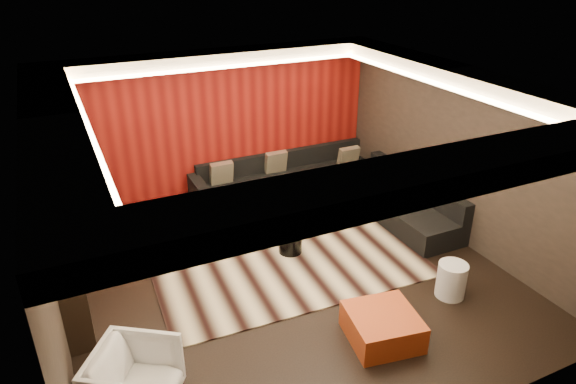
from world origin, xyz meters
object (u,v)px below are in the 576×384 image
orange_ottoman (382,327)px  armchair (135,381)px  sectional_sofa (328,189)px  drum_stool (290,240)px  white_side_table (451,280)px  coffee_table (333,198)px

orange_ottoman → armchair: bearing=175.8°
orange_ottoman → sectional_sofa: bearing=70.7°
drum_stool → orange_ottoman: drum_stool is taller
armchair → sectional_sofa: sectional_sofa is taller
white_side_table → sectional_sofa: (-0.11, 3.23, 0.01)m
white_side_table → armchair: bearing=-178.5°
drum_stool → coffee_table: bearing=39.2°
orange_ottoman → sectional_sofa: sectional_sofa is taller
coffee_table → white_side_table: size_ratio=2.65×
coffee_table → sectional_sofa: bearing=110.8°
coffee_table → drum_stool: (-1.46, -1.19, 0.10)m
coffee_table → orange_ottoman: (-1.29, -3.44, 0.05)m
orange_ottoman → sectional_sofa: size_ratio=0.22×
orange_ottoman → drum_stool: bearing=94.3°
drum_stool → sectional_sofa: 1.92m
coffee_table → armchair: size_ratio=1.63×
sectional_sofa → coffee_table: bearing=-69.2°
coffee_table → sectional_sofa: 0.18m
white_side_table → sectional_sofa: size_ratio=0.14×
armchair → drum_stool: bearing=-19.4°
orange_ottoman → armchair: armchair is taller
white_side_table → armchair: 4.26m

